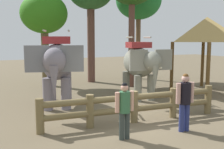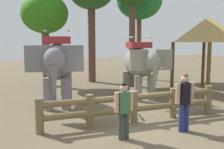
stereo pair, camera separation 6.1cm
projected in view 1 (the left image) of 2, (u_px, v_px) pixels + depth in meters
The scene contains 9 objects.
ground_plane at pixel (136, 123), 8.89m from camera, with size 60.00×60.00×0.00m, color brown.
log_fence at pixel (134, 105), 8.94m from camera, with size 6.29×0.70×1.05m.
elephant_near_left at pixel (57, 64), 10.98m from camera, with size 2.52×3.72×3.12m.
elephant_center at pixel (140, 64), 12.47m from camera, with size 1.95×3.38×2.85m.
tourist_woman_in_black at pixel (124, 107), 7.38m from camera, with size 0.56×0.31×1.58m.
tourist_man_in_blue at pixel (185, 98), 8.02m from camera, with size 0.62×0.35×1.75m.
thatched_shelter at pixel (207, 30), 13.89m from camera, with size 3.51×3.51×3.86m.
tree_far_left at pixel (139, 1), 18.24m from camera, with size 3.08×3.08×6.66m.
tree_back_center at pixel (44, 15), 15.67m from camera, with size 2.71×2.71×5.36m.
Camera 1 is at (-4.42, -7.42, 2.76)m, focal length 43.50 mm.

